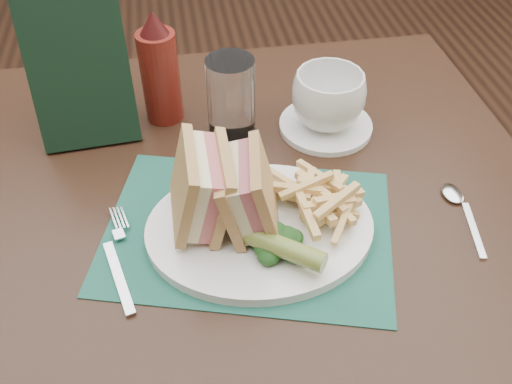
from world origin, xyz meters
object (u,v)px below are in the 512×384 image
Objects in this scene: sandwich_half_b at (231,192)px; ketchup_bottle at (159,67)px; check_presenter at (79,69)px; saucer at (326,126)px; placemat at (248,230)px; drinking_glass at (231,98)px; plate at (260,228)px; sandwich_half_a at (184,189)px; coffee_cup at (328,100)px; table_main at (239,326)px.

sandwich_half_b is 0.29m from ketchup_bottle.
check_presenter reaches higher than sandwich_half_b.
sandwich_half_b is 0.28m from saucer.
placemat is 0.23m from drinking_glass.
plate is 0.25m from saucer.
placemat is at bearing -70.87° from ketchup_bottle.
ketchup_bottle reaches higher than sandwich_half_a.
ketchup_bottle is at bearing 8.09° from check_presenter.
saucer is at bearing 55.78° from sandwich_half_b.
drinking_glass is at bearing -13.35° from check_presenter.
saucer is 0.28m from ketchup_bottle.
sandwich_half_b is at bearing -131.72° from saucer.
ketchup_bottle is 0.12m from check_presenter.
coffee_cup is (0.24, 0.19, -0.02)m from sandwich_half_a.
check_presenter is (-0.22, 0.03, 0.05)m from drinking_glass.
saucer is at bearing 52.07° from placemat.
sandwich_half_a is at bearing -86.04° from ketchup_bottle.
coffee_cup is 0.88× the size of drinking_glass.
plate is at bearing -7.96° from sandwich_half_b.
check_presenter reaches higher than coffee_cup.
sandwich_half_a is at bearing -65.16° from check_presenter.
placemat is 2.51× the size of saucer.
sandwich_half_b is 0.22m from drinking_glass.
sandwich_half_a is 0.28m from check_presenter.
placemat is at bearing -127.93° from coffee_cup.
sandwich_half_b is 0.45× the size of check_presenter.
saucer reaches higher than table_main.
saucer is (0.14, 0.21, -0.00)m from plate.
coffee_cup is at bearing -16.40° from ketchup_bottle.
check_presenter is at bearing 172.41° from coffee_cup.
table_main is 4.84× the size of ketchup_bottle.
sandwich_half_a is 0.63× the size of ketchup_bottle.
ketchup_bottle is at bearing 112.88° from sandwich_half_b.
saucer is (0.24, 0.19, -0.07)m from sandwich_half_a.
table_main is at bearing -40.79° from check_presenter.
check_presenter is at bearing 171.09° from drinking_glass.
placemat is (0.01, -0.10, 0.38)m from table_main.
placemat is at bearing 0.76° from sandwich_half_b.
placemat is at bearing -127.93° from saucer.
saucer is at bearing 38.55° from sandwich_half_a.
ketchup_bottle is (-0.10, 0.06, 0.03)m from drinking_glass.
plate is 2.31× the size of drinking_glass.
plate is (0.02, -0.11, 0.38)m from table_main.
sandwich_half_a is at bearing -130.16° from table_main.
plate is at bearing -53.37° from check_presenter.
drinking_glass reaches higher than saucer.
coffee_cup is 0.48× the size of check_presenter.
table_main is at bearing -62.84° from ketchup_bottle.
ketchup_bottle is at bearing 150.00° from drinking_glass.
plate is at bearing -68.75° from ketchup_bottle.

